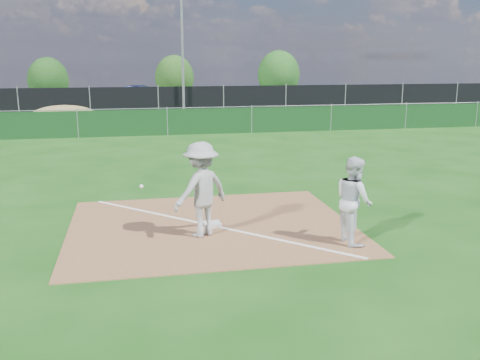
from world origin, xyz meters
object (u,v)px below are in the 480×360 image
first_base (212,224)px  play_at_first (201,189)px  tree_mid (174,78)px  tree_right (279,75)px  runner (354,200)px  car_left (51,98)px  car_right (218,97)px  tree_left (48,80)px  car_mid (143,97)px  light_pole (182,49)px

first_base → play_at_first: play_at_first is taller
tree_mid → tree_right: tree_right is taller
first_base → runner: 3.07m
tree_right → play_at_first: bearing=-107.9°
runner → tree_mid: size_ratio=0.46×
car_left → tree_mid: 10.69m
car_right → tree_left: size_ratio=1.43×
tree_left → tree_right: 18.12m
tree_left → tree_right: (18.10, 0.78, 0.28)m
runner → tree_mid: tree_mid is taller
first_base → car_right: car_right is taller
car_mid → tree_right: 12.50m
runner → car_right: 28.43m
light_pole → car_right: bearing=60.5°
car_left → car_right: bearing=-91.8°
play_at_first → first_base: bearing=62.4°
car_right → light_pole: bearing=130.4°
light_pole → first_base: size_ratio=22.43×
play_at_first → tree_right: 34.92m
light_pole → tree_mid: bearing=88.1°
play_at_first → tree_right: tree_right is taller
car_left → light_pole: bearing=-123.0°
car_mid → tree_mid: bearing=-11.6°
first_base → tree_right: tree_right is taller
runner → car_left: bearing=15.0°
car_mid → car_left: bearing=102.2°
car_right → tree_right: tree_right is taller
car_mid → tree_right: (11.25, 5.29, 1.29)m
car_left → tree_right: size_ratio=1.15×
play_at_first → car_left: (-6.65, 27.98, -0.17)m
tree_right → runner: bearing=-103.0°
runner → tree_mid: (-0.68, 34.85, 1.05)m
light_pole → first_base: 22.12m
light_pole → tree_mid: size_ratio=2.16×
first_base → car_left: bearing=104.2°
car_mid → first_base: bearing=-165.5°
first_base → car_left: 28.28m
car_right → tree_mid: size_ratio=1.36×
play_at_first → tree_left: tree_left is taller
light_pole → car_left: bearing=146.0°
play_at_first → car_left: play_at_first is taller
tree_mid → car_right: bearing=-68.7°
play_at_first → tree_mid: (2.17, 33.90, 0.93)m
tree_mid → play_at_first: bearing=-93.7°
car_left → tree_left: tree_left is taller
car_mid → tree_right: size_ratio=1.19×
car_mid → tree_mid: 6.66m
play_at_first → runner: bearing=-18.3°
tree_right → car_mid: bearing=-154.8°
first_base → tree_mid: bearing=86.8°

